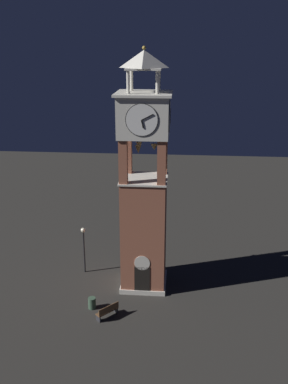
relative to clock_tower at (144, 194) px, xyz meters
name	(u,v)px	position (x,y,z in m)	size (l,w,h in m)	color
ground	(144,284)	(0.00, 0.00, -7.10)	(80.00, 80.00, 0.00)	#2A2925
clock_tower	(144,194)	(0.00, 0.00, 0.00)	(3.68, 3.68, 16.98)	#93543D
park_bench	(108,311)	(-2.00, -4.47, -6.62)	(1.42, 1.47, 0.95)	brown
lamp_post	(84,242)	(-4.79, 1.37, -4.48)	(0.36, 0.36, 3.77)	black
trash_bin	(92,303)	(-3.24, -3.51, -6.70)	(0.52, 0.52, 0.80)	#38513D
shrub_near_entry	(133,262)	(-1.10, 2.24, -6.57)	(0.82, 0.82, 1.07)	#234C28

